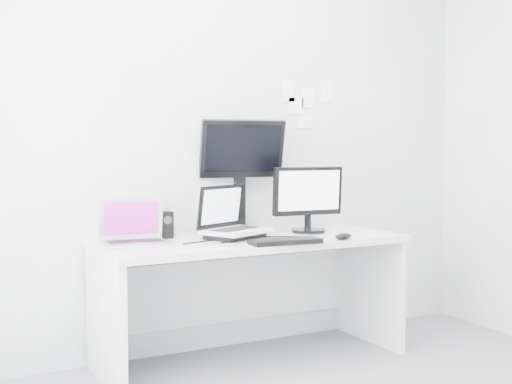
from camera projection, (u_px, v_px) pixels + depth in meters
back_wall at (225, 132)px, 4.31m from camera, size 3.60×0.00×3.60m
desk at (251, 300)px, 4.07m from camera, size 1.80×0.70×0.73m
macbook at (135, 221)px, 3.74m from camera, size 0.38×0.30×0.26m
speaker at (165, 225)px, 4.05m from camera, size 0.09×0.09×0.16m
dell_laptop at (237, 211)px, 4.03m from camera, size 0.47×0.43×0.32m
rear_monitor at (241, 174)px, 4.31m from camera, size 0.55×0.27×0.72m
samsung_monitor at (309, 199)px, 4.29m from camera, size 0.48×0.25×0.42m
keyboard at (285, 241)px, 3.82m from camera, size 0.41×0.17×0.03m
mouse at (343, 236)px, 3.98m from camera, size 0.14×0.12×0.04m
wall_note_0 at (288, 91)px, 4.50m from camera, size 0.10×0.00×0.14m
wall_note_1 at (308, 98)px, 4.57m from camera, size 0.09×0.00×0.13m
wall_note_2 at (327, 91)px, 4.64m from camera, size 0.10×0.00×0.14m
wall_note_3 at (305, 122)px, 4.58m from camera, size 0.11×0.00×0.08m
wall_note_4 at (296, 106)px, 4.53m from camera, size 0.11×0.00×0.11m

